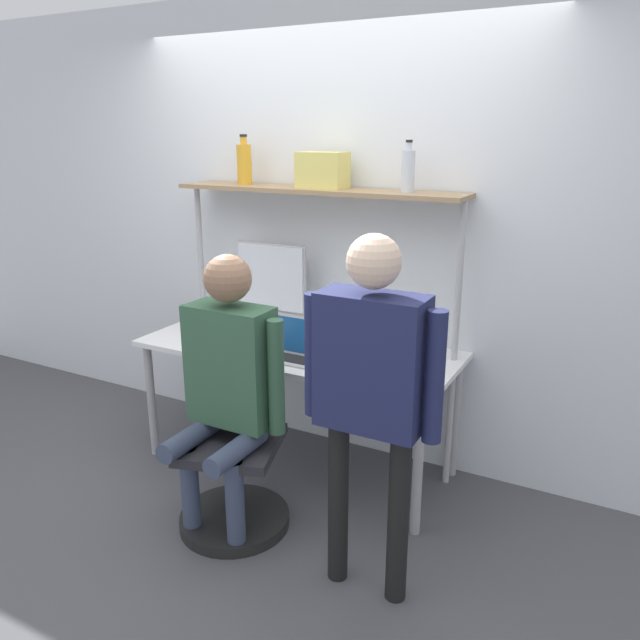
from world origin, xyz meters
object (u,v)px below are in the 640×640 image
(laptop, at_px, (290,345))
(bottle_amber, at_px, (244,163))
(monitor, at_px, (271,282))
(person_seated, at_px, (227,374))
(person_standing, at_px, (371,377))
(bottle_clear, at_px, (408,170))
(cell_phone, at_px, (339,364))
(storage_box, at_px, (322,170))
(office_chair, at_px, (235,470))

(laptop, distance_m, bottle_amber, 1.13)
(monitor, xyz_separation_m, person_seated, (0.33, -0.92, -0.22))
(laptop, relative_size, bottle_amber, 1.25)
(person_standing, distance_m, bottle_clear, 1.27)
(bottle_clear, distance_m, bottle_amber, 1.03)
(bottle_clear, bearing_deg, bottle_amber, -180.00)
(bottle_clear, bearing_deg, person_standing, -76.00)
(cell_phone, bearing_deg, storage_box, 128.82)
(laptop, relative_size, office_chair, 0.38)
(person_seated, xyz_separation_m, bottle_amber, (-0.50, 0.91, 0.92))
(person_standing, bearing_deg, office_chair, 170.22)
(bottle_clear, xyz_separation_m, bottle_amber, (-1.03, -0.00, 0.01))
(office_chair, bearing_deg, monitor, 110.12)
(laptop, bearing_deg, office_chair, -93.93)
(person_seated, relative_size, storage_box, 5.22)
(office_chair, height_order, person_seated, person_seated)
(office_chair, xyz_separation_m, bottle_clear, (0.54, 0.87, 1.45))
(monitor, distance_m, bottle_clear, 1.11)
(monitor, xyz_separation_m, person_standing, (1.11, -1.02, -0.04))
(monitor, relative_size, office_chair, 0.57)
(person_standing, bearing_deg, cell_phone, 125.67)
(person_seated, bearing_deg, office_chair, 105.75)
(office_chair, distance_m, storage_box, 1.68)
(laptop, height_order, cell_phone, laptop)
(laptop, distance_m, person_seated, 0.54)
(cell_phone, bearing_deg, bottle_clear, 60.62)
(bottle_amber, bearing_deg, monitor, 4.34)
(bottle_clear, relative_size, bottle_amber, 0.92)
(laptop, bearing_deg, storage_box, 89.28)
(laptop, bearing_deg, monitor, 133.00)
(person_seated, relative_size, bottle_clear, 5.30)
(bottle_clear, bearing_deg, person_seated, -120.12)
(monitor, height_order, bottle_clear, bottle_clear)
(monitor, relative_size, bottle_clear, 2.02)
(cell_phone, xyz_separation_m, person_standing, (0.46, -0.64, 0.25))
(bottle_clear, bearing_deg, office_chair, -121.95)
(cell_phone, height_order, bottle_clear, bottle_clear)
(monitor, distance_m, person_seated, 1.01)
(monitor, relative_size, bottle_amber, 1.86)
(person_standing, height_order, bottle_amber, bottle_amber)
(cell_phone, relative_size, person_seated, 0.11)
(cell_phone, height_order, storage_box, storage_box)
(bottle_amber, height_order, storage_box, bottle_amber)
(bottle_amber, bearing_deg, person_seated, -61.40)
(person_seated, bearing_deg, bottle_clear, 59.88)
(cell_phone, xyz_separation_m, storage_box, (-0.30, 0.37, 0.97))
(office_chair, distance_m, bottle_amber, 1.77)
(monitor, height_order, office_chair, monitor)
(cell_phone, bearing_deg, bottle_amber, 155.85)
(laptop, xyz_separation_m, cell_phone, (0.30, 0.00, -0.06))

